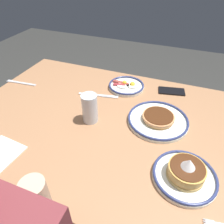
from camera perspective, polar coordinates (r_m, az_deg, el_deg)
ground_plane at (r=1.54m, az=-1.67°, el=-22.75°), size 6.00×6.00×0.00m
dining_table at (r=1.04m, az=-2.30°, el=-6.33°), size 1.34×0.93×0.72m
plate_near_main at (r=1.19m, az=4.05°, el=7.29°), size 0.20×0.20×0.04m
plate_center_pancakes at (r=0.97m, az=12.66°, el=-2.02°), size 0.28×0.28×0.04m
plate_far_companion at (r=0.78m, az=19.70°, el=-15.91°), size 0.22×0.22×0.10m
drinking_glass at (r=0.93m, az=-6.17°, el=0.68°), size 0.07×0.07×0.14m
cell_phone at (r=1.21m, az=16.23°, el=5.60°), size 0.16×0.10×0.01m
paper_napkin at (r=0.93m, az=-28.60°, el=-9.95°), size 0.16×0.15×0.00m
fork_near at (r=1.35m, az=-24.00°, el=7.40°), size 0.20×0.03×0.01m
butter_knife at (r=1.13m, az=-3.84°, el=4.66°), size 0.22×0.06×0.01m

